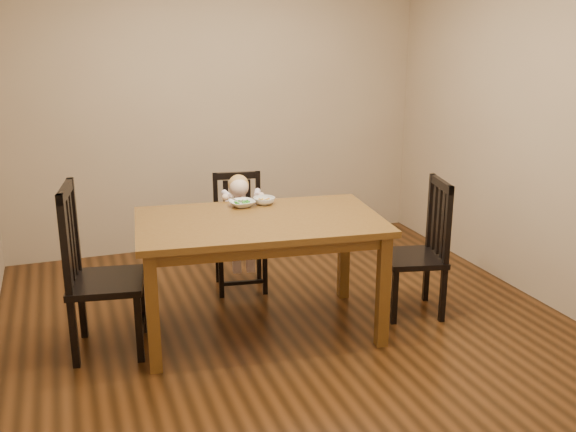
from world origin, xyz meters
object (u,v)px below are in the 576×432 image
object	(u,v)px
chair_right	(420,250)
chair_left	(97,274)
dining_table	(260,232)
toddler	(240,221)
chair_child	(239,234)
bowl_veg	(264,201)
bowl_peas	(242,204)

from	to	relation	value
chair_right	chair_left	bearing A→B (deg)	98.85
dining_table	toddler	world-z (taller)	same
dining_table	chair_right	bearing A→B (deg)	-5.08
chair_child	toddler	size ratio (longest dim) A/B	1.89
chair_right	toddler	distance (m)	1.44
chair_left	bowl_veg	xyz separation A→B (m)	(1.22, 0.27, 0.31)
chair_left	chair_right	world-z (taller)	chair_left
toddler	dining_table	bearing A→B (deg)	93.38
chair_left	bowl_peas	size ratio (longest dim) A/B	6.22
chair_left	bowl_peas	world-z (taller)	chair_left
dining_table	bowl_veg	xyz separation A→B (m)	(0.14, 0.34, 0.12)
chair_child	chair_right	size ratio (longest dim) A/B	0.92
chair_left	toddler	world-z (taller)	chair_left
dining_table	bowl_veg	size ratio (longest dim) A/B	10.95
chair_left	chair_right	xyz separation A→B (m)	(2.28, -0.18, -0.05)
bowl_veg	chair_right	bearing A→B (deg)	-23.01
dining_table	chair_left	world-z (taller)	chair_left
dining_table	chair_left	size ratio (longest dim) A/B	1.55
bowl_veg	dining_table	bearing A→B (deg)	-112.72
dining_table	bowl_veg	bearing A→B (deg)	67.28
dining_table	chair_right	size ratio (longest dim) A/B	1.72
dining_table	chair_left	bearing A→B (deg)	175.99
dining_table	bowl_peas	distance (m)	0.35
dining_table	toddler	size ratio (longest dim) A/B	3.53
chair_child	chair_right	world-z (taller)	chair_right
bowl_peas	chair_left	bearing A→B (deg)	-166.36
chair_right	bowl_veg	bearing A→B (deg)	80.40
dining_table	chair_child	bearing A→B (deg)	84.30
chair_child	toddler	world-z (taller)	chair_child
chair_right	toddler	world-z (taller)	chair_right
chair_child	toddler	bearing A→B (deg)	90.00
dining_table	chair_child	distance (m)	0.88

